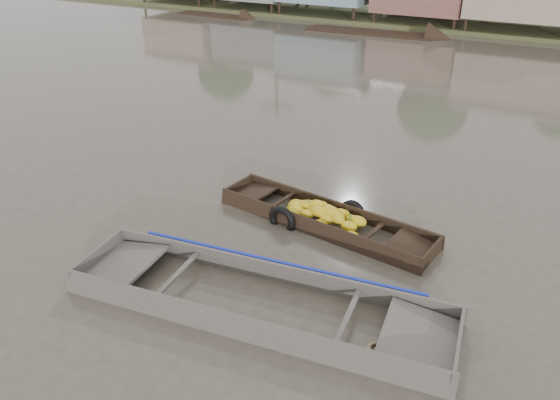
% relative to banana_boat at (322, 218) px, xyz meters
% --- Properties ---
extents(ground, '(120.00, 120.00, 0.00)m').
position_rel_banana_boat_xyz_m(ground, '(-1.33, -2.33, -0.15)').
color(ground, '#494338').
rests_on(ground, ground).
extents(banana_boat, '(5.64, 2.05, 0.78)m').
position_rel_banana_boat_xyz_m(banana_boat, '(0.00, 0.00, 0.00)').
color(banana_boat, black).
rests_on(banana_boat, ground).
extents(viewer_boat, '(7.68, 2.82, 0.60)m').
position_rel_banana_boat_xyz_m(viewer_boat, '(0.25, -3.45, -0.09)').
color(viewer_boat, '#433D38').
rests_on(viewer_boat, ground).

